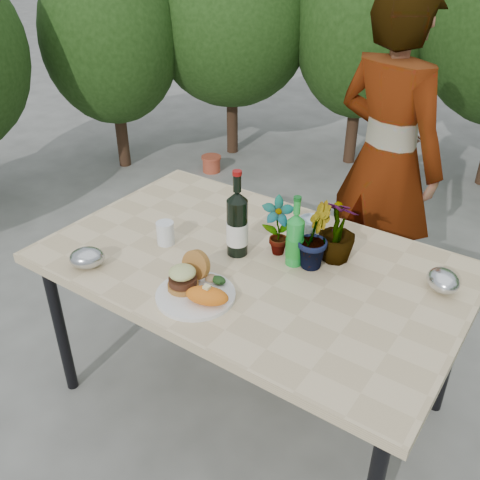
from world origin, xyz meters
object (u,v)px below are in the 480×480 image
Objects in this scene: wine_bottle at (237,224)px; person at (386,161)px; patio_table at (252,272)px; dinner_plate at (196,295)px.

person is (0.21, 0.99, -0.03)m from wine_bottle.
patio_table is 0.32m from dinner_plate.
patio_table is 0.95× the size of person.
patio_table is at bearing -15.67° from wine_bottle.
patio_table is at bearing 84.14° from dinner_plate.
wine_bottle is 0.21× the size of person.
dinner_plate is 0.34m from wine_bottle.
wine_bottle reaches higher than dinner_plate.
patio_table is at bearing 99.09° from person.
dinner_plate reaches higher than patio_table.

